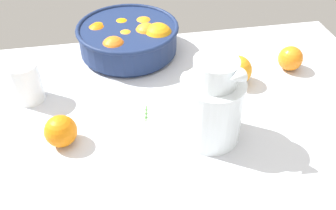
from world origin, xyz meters
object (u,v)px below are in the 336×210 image
Objects in this scene: loose_orange_1 at (290,58)px; loose_orange_2 at (61,131)px; fruit_bowl at (129,38)px; loose_orange_0 at (237,70)px; juice_pitcher at (212,109)px; second_glass at (27,84)px.

loose_orange_1 is 63.09cm from loose_orange_2.
loose_orange_1 is 0.96× the size of loose_orange_2.
loose_orange_1 is at bearing -20.72° from fruit_bowl.
fruit_bowl is 32.53cm from loose_orange_0.
juice_pitcher is at bearing -124.03° from loose_orange_0.
second_glass reaches higher than loose_orange_2.
juice_pitcher reaches higher than loose_orange_1.
loose_orange_0 is at bearing -168.09° from loose_orange_1.
juice_pitcher is 2.67× the size of loose_orange_0.
loose_orange_2 is (-18.05, -34.05, -1.59)cm from fruit_bowl.
juice_pitcher reaches higher than loose_orange_0.
fruit_bowl is at bearing 159.28° from loose_orange_1.
loose_orange_0 is at bearing 18.27° from loose_orange_2.
loose_orange_2 is at bearing -163.42° from loose_orange_1.
loose_orange_0 is (52.67, -2.60, -0.63)cm from second_glass.
juice_pitcher reaches higher than fruit_bowl.
loose_orange_2 is at bearing -117.93° from fruit_bowl.
fruit_bowl is 3.79× the size of loose_orange_0.
juice_pitcher is (13.97, -37.33, 2.40)cm from fruit_bowl.
second_glass is at bearing 177.18° from loose_orange_0.
fruit_bowl reaches higher than loose_orange_0.
loose_orange_2 is (8.60, -17.14, -0.96)cm from second_glass.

